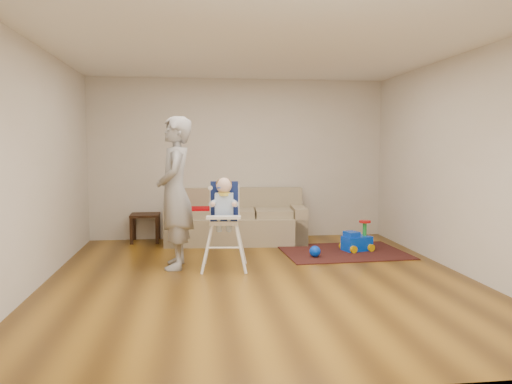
{
  "coord_description": "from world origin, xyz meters",
  "views": [
    {
      "loc": [
        -0.77,
        -5.73,
        1.57
      ],
      "look_at": [
        0.0,
        0.4,
        1.0
      ],
      "focal_mm": 35.0,
      "sensor_mm": 36.0,
      "label": 1
    }
  ],
  "objects": [
    {
      "name": "ride_on_toy",
      "position": [
        1.64,
        1.37,
        0.24
      ],
      "size": [
        0.47,
        0.39,
        0.45
      ],
      "primitive_type": null,
      "rotation": [
        0.0,
        0.0,
        0.28
      ],
      "color": "#073FE6",
      "rests_on": "area_rug"
    },
    {
      "name": "ground",
      "position": [
        0.0,
        0.0,
        0.0
      ],
      "size": [
        5.5,
        5.5,
        0.0
      ],
      "primitive_type": "plane",
      "color": "#4B2F0E",
      "rests_on": "ground"
    },
    {
      "name": "side_table",
      "position": [
        -1.57,
        2.54,
        0.23
      ],
      "size": [
        0.46,
        0.46,
        0.46
      ],
      "primitive_type": null,
      "color": "black",
      "rests_on": "ground"
    },
    {
      "name": "room_envelope",
      "position": [
        0.0,
        0.53,
        1.88
      ],
      "size": [
        5.04,
        5.52,
        2.72
      ],
      "color": "beige",
      "rests_on": "ground"
    },
    {
      "name": "toy_ball",
      "position": [
        0.91,
        1.02,
        0.09
      ],
      "size": [
        0.16,
        0.16,
        0.16
      ],
      "primitive_type": "sphere",
      "color": "#073FE6",
      "rests_on": "area_rug"
    },
    {
      "name": "high_chair",
      "position": [
        -0.39,
        0.56,
        0.57
      ],
      "size": [
        0.59,
        0.59,
        1.18
      ],
      "rotation": [
        0.0,
        0.0,
        -0.09
      ],
      "color": "white",
      "rests_on": "ground"
    },
    {
      "name": "area_rug",
      "position": [
        1.42,
        1.32,
        0.01
      ],
      "size": [
        1.83,
        1.41,
        0.01
      ],
      "primitive_type": "cube",
      "rotation": [
        0.0,
        0.0,
        0.05
      ],
      "color": "black",
      "rests_on": "ground"
    },
    {
      "name": "adult",
      "position": [
        -1.01,
        0.71,
        0.97
      ],
      "size": [
        0.47,
        0.71,
        1.95
      ],
      "primitive_type": "imported",
      "rotation": [
        0.0,
        0.0,
        -1.56
      ],
      "color": "gray",
      "rests_on": "ground"
    },
    {
      "name": "sofa",
      "position": [
        -0.09,
        2.3,
        0.43
      ],
      "size": [
        2.3,
        1.08,
        0.87
      ],
      "rotation": [
        0.0,
        0.0,
        -0.08
      ],
      "color": "gray",
      "rests_on": "ground"
    }
  ]
}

